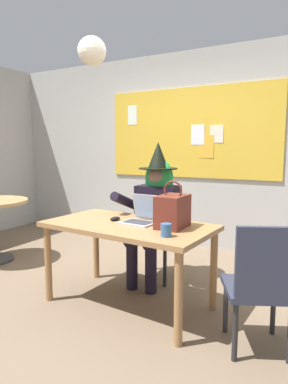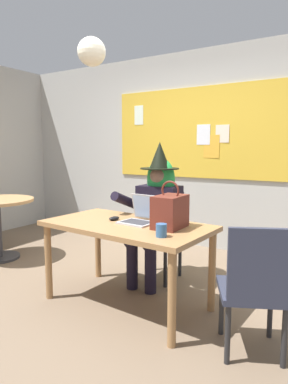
{
  "view_description": "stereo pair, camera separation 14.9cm",
  "coord_description": "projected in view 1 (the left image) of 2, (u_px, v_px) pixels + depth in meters",
  "views": [
    {
      "loc": [
        1.68,
        -2.41,
        1.35
      ],
      "look_at": [
        0.2,
        0.29,
        0.94
      ],
      "focal_mm": 31.45,
      "sensor_mm": 36.0,
      "label": 1
    },
    {
      "loc": [
        1.81,
        -2.33,
        1.35
      ],
      "look_at": [
        0.2,
        0.29,
        0.94
      ],
      "focal_mm": 31.45,
      "sensor_mm": 36.0,
      "label": 2
    }
  ],
  "objects": [
    {
      "name": "chair_extra_corner",
      "position": [
        261.0,
        283.0,
        2.16
      ],
      "size": [
        0.56,
        0.56,
        0.88
      ],
      "rotation": [
        0.0,
        0.0,
        2.01
      ],
      "color": "#2D3347",
      "rests_on": "ground"
    },
    {
      "name": "ground_plane",
      "position": [
        110.0,
        297.0,
        3.07
      ],
      "size": [
        24.0,
        24.0,
        0.0
      ],
      "primitive_type": "plane",
      "color": "#75604C"
    },
    {
      "name": "computer_mouse",
      "position": [
        115.0,
        219.0,
        2.94
      ],
      "size": [
        0.09,
        0.12,
        0.03
      ],
      "primitive_type": "ellipsoid",
      "rotation": [
        0.0,
        0.0,
        -0.28
      ],
      "color": "black",
      "rests_on": "desk_main"
    },
    {
      "name": "chair_at_desk",
      "position": [
        160.0,
        229.0,
        3.53
      ],
      "size": [
        0.43,
        0.43,
        0.9
      ],
      "rotation": [
        0.0,
        0.0,
        -1.56
      ],
      "color": "#2D3347",
      "rests_on": "ground"
    },
    {
      "name": "coffee_mug",
      "position": [
        166.0,
        230.0,
        2.41
      ],
      "size": [
        0.08,
        0.08,
        0.09
      ],
      "primitive_type": "cylinder",
      "color": "#336099",
      "rests_on": "desk_main"
    },
    {
      "name": "handbag",
      "position": [
        173.0,
        211.0,
        2.67
      ],
      "size": [
        0.2,
        0.3,
        0.38
      ],
      "rotation": [
        0.0,
        0.0,
        -0.23
      ],
      "color": "maroon",
      "rests_on": "desk_main"
    },
    {
      "name": "wall_back_bulletin",
      "position": [
        191.0,
        149.0,
        4.6
      ],
      "size": [
        6.06,
        2.2,
        2.63
      ],
      "color": "#B2B2AD",
      "rests_on": "ground"
    },
    {
      "name": "person_costumed",
      "position": [
        155.0,
        204.0,
        3.38
      ],
      "size": [
        0.61,
        0.67,
        1.41
      ],
      "rotation": [
        0.0,
        0.0,
        -1.53
      ],
      "color": "black",
      "rests_on": "ground"
    },
    {
      "name": "laptop",
      "position": [
        142.0,
        216.0,
        2.86
      ],
      "size": [
        0.3,
        0.3,
        0.23
      ],
      "rotation": [
        0.0,
        0.0,
        -0.08
      ],
      "color": "#B7B7BC",
      "rests_on": "desk_main"
    },
    {
      "name": "desk_main",
      "position": [
        128.0,
        234.0,
        2.84
      ],
      "size": [
        1.46,
        0.86,
        0.72
      ],
      "rotation": [
        0.0,
        0.0,
        -0.07
      ],
      "color": "#A37547",
      "rests_on": "ground"
    }
  ]
}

